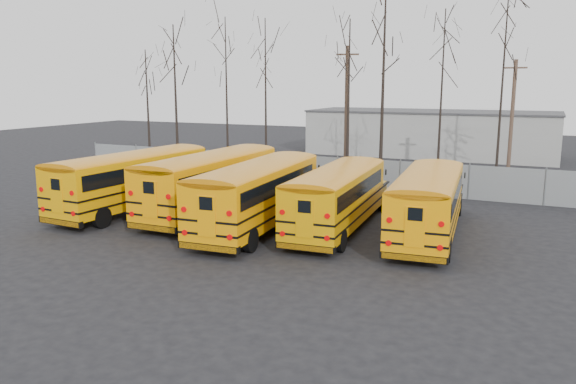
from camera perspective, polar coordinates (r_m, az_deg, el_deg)
The scene contains 18 objects.
ground at distance 25.16m, azimuth -4.34°, elevation -4.21°, with size 120.00×120.00×0.00m, color black.
fence at distance 35.69m, azimuth 5.04°, elevation 1.92°, with size 40.00×0.04×2.00m, color gray.
distant_building at distance 54.29m, azimuth 14.30°, elevation 5.77°, with size 22.00×8.00×4.00m, color #A8A9A4.
bus_a at distance 30.30m, azimuth -15.26°, elevation 1.59°, with size 3.12×11.37×3.15m.
bus_b at distance 28.69m, azimuth -7.65°, elevation 1.45°, with size 2.75×11.53×3.22m.
bus_c at distance 25.57m, azimuth -2.89°, elevation 0.27°, with size 3.34×11.35×3.14m.
bus_d at distance 25.45m, azimuth 5.17°, elevation -0.09°, with size 3.07×10.59×2.93m.
bus_e at distance 24.89m, azimuth 14.08°, elevation -0.60°, with size 3.37×10.70×2.95m.
utility_pole_left at distance 42.01m, azimuth 5.96°, elevation 8.42°, with size 1.64×0.48×9.28m.
utility_pole_right at distance 40.46m, azimuth 21.77°, elevation 6.79°, with size 1.45×0.25×8.14m.
tree_0 at distance 49.18m, azimuth -14.06°, elevation 8.41°, with size 0.26×0.26×9.35m, color black.
tree_1 at distance 43.72m, azimuth -11.34°, elevation 9.25°, with size 0.26×0.26×10.87m, color black.
tree_2 at distance 41.67m, azimuth -6.25°, elevation 9.58°, with size 0.26×0.26×11.25m, color black.
tree_3 at distance 41.74m, azimuth -2.28°, elevation 9.60°, with size 0.26×0.26×11.20m, color black.
tree_4 at distance 40.64m, azimuth 6.17°, elevation 9.38°, with size 0.26×0.26×11.01m, color black.
tree_5 at distance 37.16m, azimuth 9.63°, elevation 10.66°, with size 0.26×0.26×12.97m, color black.
tree_6 at distance 38.48m, azimuth 15.30°, elevation 9.17°, with size 0.26×0.26×11.27m, color black.
tree_7 at distance 36.18m, azimuth 20.88°, elevation 9.34°, with size 0.26×0.26×12.00m, color black.
Camera 1 is at (11.89, -21.19, 6.56)m, focal length 35.00 mm.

